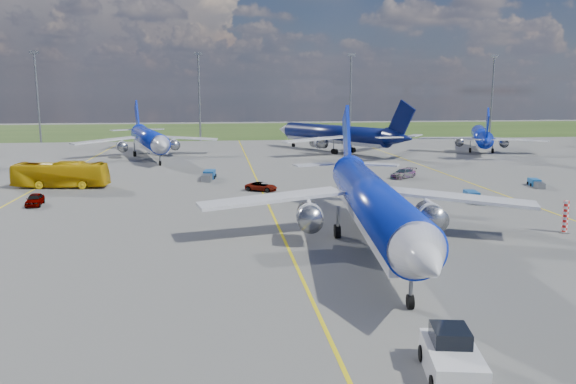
{
  "coord_description": "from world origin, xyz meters",
  "views": [
    {
      "loc": [
        -5.67,
        -38.78,
        12.92
      ],
      "look_at": [
        0.52,
        10.24,
        4.0
      ],
      "focal_mm": 35.0,
      "sensor_mm": 36.0,
      "label": 1
    }
  ],
  "objects": [
    {
      "name": "ground",
      "position": [
        0.0,
        0.0,
        0.0
      ],
      "size": [
        400.0,
        400.0,
        0.0
      ],
      "primitive_type": "plane",
      "color": "#5A5A57",
      "rests_on": "ground"
    },
    {
      "name": "grass_strip",
      "position": [
        0.0,
        150.0,
        0.0
      ],
      "size": [
        400.0,
        80.0,
        0.01
      ],
      "primitive_type": "cube",
      "color": "#2D4719",
      "rests_on": "ground"
    },
    {
      "name": "taxiway_lines",
      "position": [
        0.17,
        27.7,
        0.01
      ],
      "size": [
        60.25,
        160.0,
        0.02
      ],
      "color": "yellow",
      "rests_on": "ground"
    },
    {
      "name": "floodlight_masts",
      "position": [
        10.0,
        110.0,
        12.56
      ],
      "size": [
        202.2,
        0.5,
        22.7
      ],
      "color": "slate",
      "rests_on": "ground"
    },
    {
      "name": "warning_post",
      "position": [
        26.0,
        8.0,
        1.5
      ],
      "size": [
        0.5,
        0.5,
        3.0
      ],
      "primitive_type": "cylinder",
      "color": "red",
      "rests_on": "ground"
    },
    {
      "name": "bg_jet_nnw",
      "position": [
        -19.03,
        73.9,
        0.0
      ],
      "size": [
        39.88,
        46.83,
        10.6
      ],
      "primitive_type": null,
      "rotation": [
        0.0,
        0.0,
        0.25
      ],
      "color": "#0C25B2",
      "rests_on": "ground"
    },
    {
      "name": "bg_jet_n",
      "position": [
        19.22,
        78.76,
        0.0
      ],
      "size": [
        49.06,
        52.42,
        10.98
      ],
      "primitive_type": null,
      "rotation": [
        0.0,
        0.0,
        3.69
      ],
      "color": "#081045",
      "rests_on": "ground"
    },
    {
      "name": "bg_jet_ne",
      "position": [
        50.88,
        76.02,
        0.0
      ],
      "size": [
        39.81,
        44.44,
        9.56
      ],
      "primitive_type": null,
      "rotation": [
        0.0,
        0.0,
        2.74
      ],
      "color": "#0C25B2",
      "rests_on": "ground"
    },
    {
      "name": "main_airliner",
      "position": [
        7.1,
        5.94,
        0.0
      ],
      "size": [
        36.31,
        45.21,
        11.02
      ],
      "primitive_type": null,
      "rotation": [
        0.0,
        0.0,
        -0.11
      ],
      "color": "#0C25B2",
      "rests_on": "ground"
    },
    {
      "name": "pushback_tug",
      "position": [
        4.79,
        -15.93,
        0.85
      ],
      "size": [
        3.11,
        6.31,
        2.1
      ],
      "rotation": [
        0.0,
        0.0,
        -0.19
      ],
      "color": "silver",
      "rests_on": "ground"
    },
    {
      "name": "apron_bus",
      "position": [
        -26.8,
        39.49,
        1.76
      ],
      "size": [
        12.88,
        4.46,
        3.51
      ],
      "primitive_type": "imported",
      "rotation": [
        0.0,
        0.0,
        1.45
      ],
      "color": "gold",
      "rests_on": "ground"
    },
    {
      "name": "service_car_a",
      "position": [
        -26.52,
        27.24,
        0.69
      ],
      "size": [
        2.02,
        4.2,
        1.38
      ],
      "primitive_type": "imported",
      "rotation": [
        0.0,
        0.0,
        0.1
      ],
      "color": "#999999",
      "rests_on": "ground"
    },
    {
      "name": "service_car_b",
      "position": [
        -0.06,
        33.44,
        0.58
      ],
      "size": [
        4.63,
        3.65,
        1.17
      ],
      "primitive_type": "imported",
      "rotation": [
        0.0,
        0.0,
        1.1
      ],
      "color": "#999999",
      "rests_on": "ground"
    },
    {
      "name": "service_car_c",
      "position": [
        21.99,
        41.84,
        0.71
      ],
      "size": [
        5.11,
        4.58,
        1.42
      ],
      "primitive_type": "imported",
      "rotation": [
        0.0,
        0.0,
        -0.91
      ],
      "color": "#999999",
      "rests_on": "ground"
    },
    {
      "name": "baggage_tug_w",
      "position": [
        24.4,
        23.28,
        0.5
      ],
      "size": [
        1.94,
        4.9,
        1.07
      ],
      "rotation": [
        0.0,
        0.0,
        -0.14
      ],
      "color": "#174D8E",
      "rests_on": "ground"
    },
    {
      "name": "baggage_tug_c",
      "position": [
        -7.05,
        44.21,
        0.57
      ],
      "size": [
        2.09,
        5.55,
        1.22
      ],
      "rotation": [
        0.0,
        0.0,
        -0.12
      ],
      "color": "#184E91",
      "rests_on": "ground"
    },
    {
      "name": "baggage_tug_e",
      "position": [
        37.61,
        32.2,
        0.45
      ],
      "size": [
        2.06,
        4.39,
        0.95
      ],
      "rotation": [
        0.0,
        0.0,
        -0.23
      ],
      "color": "#195697",
      "rests_on": "ground"
    }
  ]
}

